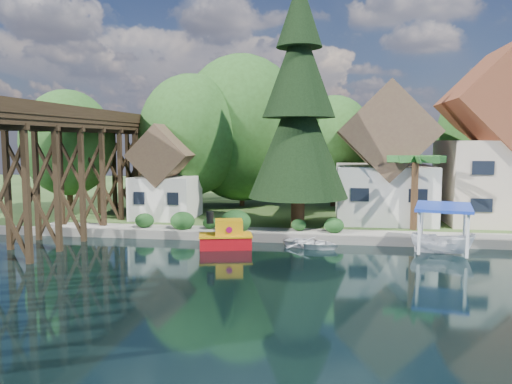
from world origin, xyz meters
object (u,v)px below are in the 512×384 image
at_px(boat_white_a, 312,242).
at_px(trestle_bridge, 48,166).
at_px(tugboat, 226,237).
at_px(boat_canopy, 443,233).
at_px(shed, 166,178).
at_px(house_left, 384,163).
at_px(palm_tree, 416,161).
at_px(conifer, 299,109).
at_px(house_center, 499,148).

bearing_deg(boat_white_a, trestle_bridge, 116.78).
distance_m(trestle_bridge, tugboat, 12.87).
height_order(tugboat, boat_canopy, boat_canopy).
distance_m(trestle_bridge, boat_canopy, 25.98).
height_order(shed, boat_white_a, shed).
relative_size(house_left, palm_tree, 1.91).
height_order(trestle_bridge, conifer, conifer).
relative_size(conifer, tugboat, 4.87).
bearing_deg(tugboat, conifer, 53.86).
height_order(house_center, boat_white_a, house_center).
distance_m(house_center, boat_white_a, 18.49).
xyz_separation_m(house_left, tugboat, (-10.99, -10.32, -4.39)).
distance_m(house_left, conifer, 9.07).
bearing_deg(trestle_bridge, tugboat, 2.42).
bearing_deg(house_center, house_left, -176.82).
distance_m(shed, boat_canopy, 22.45).
xyz_separation_m(trestle_bridge, house_left, (23.00, 10.83, -0.21)).
bearing_deg(palm_tree, house_center, 34.16).
distance_m(house_left, shed, 18.11).
height_order(trestle_bridge, palm_tree, trestle_bridge).
bearing_deg(boat_canopy, shed, 157.77).
xyz_separation_m(house_left, boat_white_a, (-5.45, -9.33, -4.75)).
distance_m(house_center, shed, 27.20).
height_order(palm_tree, boat_canopy, palm_tree).
distance_m(conifer, palm_tree, 9.30).
height_order(trestle_bridge, house_left, house_left).
xyz_separation_m(tugboat, boat_canopy, (13.64, 0.38, 0.55)).
bearing_deg(house_center, boat_canopy, -121.33).
height_order(conifer, boat_canopy, conifer).
height_order(trestle_bridge, shed, trestle_bridge).
relative_size(house_center, shed, 1.77).
height_order(shed, tugboat, shed).
distance_m(conifer, tugboat, 11.26).
bearing_deg(conifer, house_center, 17.48).
bearing_deg(shed, trestle_bridge, -118.19).
relative_size(trestle_bridge, conifer, 2.41).
relative_size(trestle_bridge, palm_tree, 7.68).
bearing_deg(trestle_bridge, conifer, 21.38).
height_order(shed, conifer, conifer).
height_order(house_center, conifer, conifer).
bearing_deg(trestle_bridge, palm_tree, 14.55).
relative_size(conifer, boat_canopy, 3.48).
bearing_deg(boat_canopy, tugboat, -178.40).
bearing_deg(palm_tree, conifer, -179.68).
distance_m(house_center, tugboat, 23.43).
bearing_deg(boat_white_a, tugboat, 122.02).
height_order(conifer, palm_tree, conifer).
distance_m(trestle_bridge, conifer, 17.96).
distance_m(trestle_bridge, shed, 10.69).
xyz_separation_m(house_center, boat_canopy, (-6.35, -10.44, -5.12)).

